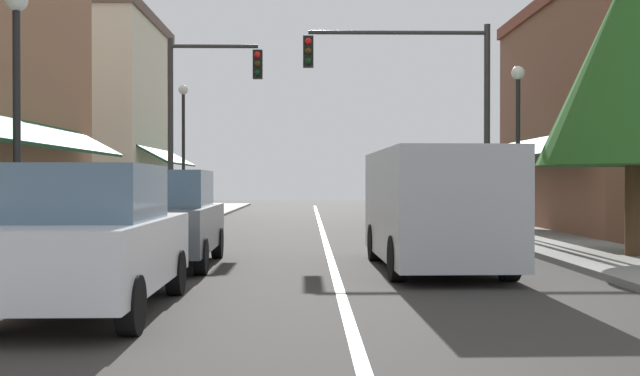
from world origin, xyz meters
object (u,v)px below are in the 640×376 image
Objects in this scene: parked_car_nearest_left at (89,239)px; street_lamp_left_far at (183,131)px; street_lamp_right_mid at (518,122)px; traffic_signal_left_corner at (199,105)px; street_lamp_left_near at (17,83)px; traffic_signal_mast_arm at (425,91)px; tree_right_near at (634,61)px; parked_car_second_left at (167,219)px; van_in_lane at (434,205)px.

parked_car_nearest_left is 18.91m from street_lamp_left_far.
parked_car_nearest_left is 13.69m from street_lamp_right_mid.
traffic_signal_left_corner is 11.79m from street_lamp_left_near.
traffic_signal_mast_arm is 7.85m from tree_right_near.
street_lamp_left_near is at bearing -138.08° from parked_car_second_left.
traffic_signal_left_corner is 1.02× the size of tree_right_near.
parked_car_nearest_left is 4.87m from parked_car_second_left.
traffic_signal_left_corner is at bearing 156.34° from street_lamp_right_mid.
street_lamp_right_mid is (2.14, -2.05, -1.09)m from traffic_signal_mast_arm.
traffic_signal_mast_arm is at bearing 64.25° from parked_car_nearest_left.
parked_car_nearest_left is 0.89× the size of street_lamp_left_near.
street_lamp_left_far is (-1.16, 3.95, -0.57)m from traffic_signal_left_corner.
parked_car_second_left is 14.13m from street_lamp_left_far.
traffic_signal_mast_arm is at bearing 50.59° from street_lamp_left_near.
traffic_signal_left_corner reaches higher than street_lamp_left_far.
van_in_lane is at bearing -61.39° from traffic_signal_left_corner.
street_lamp_left_near is 11.28m from tree_right_near.
traffic_signal_left_corner is at bearing 84.13° from street_lamp_left_near.
traffic_signal_left_corner is 4.16m from street_lamp_left_far.
parked_car_nearest_left is 0.68× the size of traffic_signal_left_corner.
traffic_signal_mast_arm reaches higher than tree_right_near.
tree_right_near is (8.95, 5.51, 3.03)m from parked_car_nearest_left.
street_lamp_left_near is 12.81m from street_lamp_right_mid.
parked_car_second_left is at bearing -85.26° from traffic_signal_left_corner.
tree_right_near reaches higher than parked_car_nearest_left.
street_lamp_left_far is at bearing 106.41° from traffic_signal_left_corner.
street_lamp_left_near reaches higher than parked_car_nearest_left.
traffic_signal_left_corner is 9.85m from street_lamp_right_mid.
street_lamp_right_mid is 0.78× the size of tree_right_near.
parked_car_second_left is 10.51m from traffic_signal_mast_arm.
traffic_signal_left_corner is at bearing 93.59° from parked_car_second_left.
street_lamp_left_far is at bearing 97.03° from parked_car_second_left.
traffic_signal_left_corner is 13.40m from tree_right_near.
tree_right_near is (10.93, -13.13, 0.49)m from street_lamp_left_far.
street_lamp_left_far reaches higher than street_lamp_left_near.
traffic_signal_left_corner is (-0.81, 14.68, 3.11)m from parked_car_nearest_left.
traffic_signal_mast_arm is (6.04, 7.92, 3.34)m from parked_car_second_left.
parked_car_second_left is at bearing -144.34° from street_lamp_right_mid.
parked_car_second_left is 4.89m from van_in_lane.
street_lamp_right_mid reaches higher than parked_car_second_left.
street_lamp_left_near is at bearing 123.50° from parked_car_nearest_left.
tree_right_near is at bearing -50.22° from street_lamp_left_far.
traffic_signal_mast_arm reaches higher than street_lamp_left_far.
traffic_signal_mast_arm is at bearing 111.77° from tree_right_near.
traffic_signal_left_corner reaches higher than street_lamp_left_near.
parked_car_nearest_left is 10.94m from tree_right_near.
parked_car_nearest_left and parked_car_second_left have the same top height.
street_lamp_left_near is at bearing -142.75° from street_lamp_right_mid.
parked_car_second_left is 9.47m from tree_right_near.
parked_car_second_left is at bearing -175.95° from tree_right_near.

